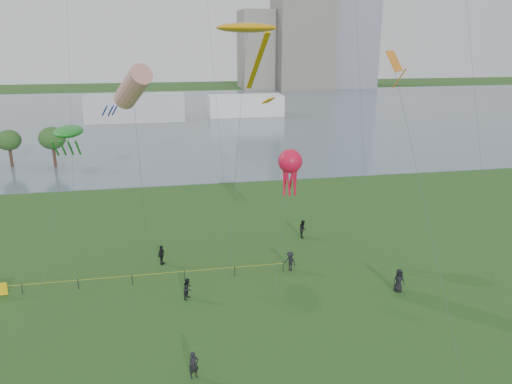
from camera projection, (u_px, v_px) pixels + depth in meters
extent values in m
plane|color=#193E13|center=(289.00, 382.00, 27.70)|extent=(400.00, 400.00, 0.00)
cube|color=slate|center=(188.00, 116.00, 121.56)|extent=(400.00, 120.00, 0.08)
cube|color=slate|center=(302.00, 36.00, 182.30)|extent=(20.00, 20.00, 38.00)
cube|color=gray|center=(262.00, 50.00, 186.93)|extent=(16.00, 18.00, 28.00)
cube|color=silver|center=(135.00, 108.00, 113.85)|extent=(22.00, 8.00, 6.00)
cube|color=white|center=(245.00, 106.00, 121.43)|extent=(18.00, 7.00, 5.00)
cylinder|color=#3B271B|center=(11.00, 159.00, 73.42)|extent=(0.44, 0.44, 2.48)
ellipsoid|color=#2E5823|center=(8.00, 140.00, 72.59)|extent=(3.52, 3.52, 2.97)
cylinder|color=#3B271B|center=(55.00, 158.00, 73.18)|extent=(0.44, 0.44, 2.69)
ellipsoid|color=#2E5823|center=(52.00, 138.00, 72.29)|extent=(3.82, 3.82, 3.23)
cylinder|color=black|center=(22.00, 289.00, 37.06)|extent=(0.07, 0.07, 0.85)
cylinder|color=black|center=(78.00, 284.00, 37.77)|extent=(0.07, 0.07, 0.85)
cylinder|color=black|center=(132.00, 280.00, 38.48)|extent=(0.07, 0.07, 0.85)
cylinder|color=black|center=(184.00, 275.00, 39.19)|extent=(0.07, 0.07, 0.85)
cylinder|color=black|center=(235.00, 271.00, 39.90)|extent=(0.07, 0.07, 0.85)
cylinder|color=black|center=(283.00, 267.00, 40.61)|extent=(0.07, 0.07, 0.85)
cylinder|color=#C9CD18|center=(132.00, 276.00, 38.38)|extent=(24.00, 0.03, 0.03)
imported|color=black|center=(188.00, 288.00, 36.33)|extent=(0.92, 0.98, 1.60)
imported|color=black|center=(290.00, 261.00, 40.70)|extent=(1.14, 1.22, 1.65)
imported|color=black|center=(161.00, 255.00, 41.83)|extent=(0.86, 1.07, 1.70)
imported|color=black|center=(399.00, 280.00, 37.33)|extent=(0.89, 0.60, 1.79)
imported|color=black|center=(194.00, 365.00, 27.81)|extent=(0.68, 0.54, 1.62)
imported|color=black|center=(303.00, 229.00, 47.56)|extent=(0.83, 0.96, 1.71)
cylinder|color=#3F3F42|center=(237.00, 156.00, 38.71)|extent=(2.21, 3.08, 19.01)
ellipsoid|color=orange|center=(247.00, 28.00, 37.52)|extent=(4.64, 2.90, 0.73)
cube|color=orange|center=(257.00, 63.00, 34.29)|extent=(0.36, 6.98, 4.09)
cube|color=orange|center=(268.00, 100.00, 31.35)|extent=(0.95, 0.95, 0.42)
cylinder|color=#3F3F42|center=(141.00, 179.00, 40.52)|extent=(0.34, 0.55, 14.61)
cylinder|color=red|center=(133.00, 87.00, 38.57)|extent=(3.59, 5.05, 3.75)
cylinder|color=#1727A3|center=(115.00, 111.00, 37.67)|extent=(0.60, 1.13, 0.88)
cylinder|color=#1727A3|center=(111.00, 110.00, 37.98)|extent=(0.60, 1.13, 0.88)
cylinder|color=#1727A3|center=(105.00, 110.00, 37.76)|extent=(0.60, 1.13, 0.88)
cylinder|color=#1727A3|center=(104.00, 111.00, 37.32)|extent=(0.60, 1.13, 0.88)
cylinder|color=#1727A3|center=(110.00, 111.00, 37.26)|extent=(0.60, 1.13, 0.88)
cylinder|color=#3F3F42|center=(54.00, 212.00, 37.91)|extent=(2.26, 6.45, 11.20)
ellipsoid|color=#167E1E|center=(68.00, 131.00, 39.47)|extent=(2.27, 4.09, 0.80)
cylinder|color=#167E1E|center=(55.00, 148.00, 38.12)|extent=(0.16, 1.79, 1.54)
cylinder|color=#167E1E|center=(63.00, 148.00, 38.22)|extent=(0.16, 1.79, 1.54)
cylinder|color=#167E1E|center=(70.00, 148.00, 38.32)|extent=(0.16, 1.79, 1.54)
cylinder|color=#167E1E|center=(78.00, 147.00, 38.41)|extent=(0.16, 1.79, 1.54)
cylinder|color=#3F3F42|center=(283.00, 223.00, 39.53)|extent=(2.70, 6.21, 8.49)
sphere|color=red|center=(290.00, 161.00, 41.42)|extent=(2.02, 2.02, 2.02)
cylinder|color=red|center=(296.00, 179.00, 41.98)|extent=(0.18, 0.54, 2.60)
cylinder|color=red|center=(291.00, 178.00, 42.34)|extent=(0.49, 0.36, 2.61)
cylinder|color=red|center=(286.00, 178.00, 42.25)|extent=(0.49, 0.36, 2.61)
cylinder|color=red|center=(284.00, 180.00, 41.80)|extent=(0.18, 0.54, 2.60)
cylinder|color=red|center=(288.00, 181.00, 41.44)|extent=(0.49, 0.36, 2.61)
cylinder|color=red|center=(294.00, 181.00, 41.53)|extent=(0.49, 0.36, 2.61)
cylinder|color=#3F3F42|center=(429.00, 223.00, 27.62)|extent=(0.73, 13.33, 16.88)
cube|color=orange|center=(394.00, 61.00, 31.43)|extent=(1.55, 1.55, 1.27)
cylinder|color=orange|center=(399.00, 78.00, 30.88)|extent=(0.08, 1.58, 1.35)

